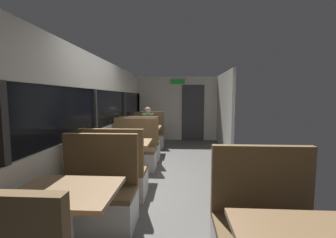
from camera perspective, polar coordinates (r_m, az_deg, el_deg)
name	(u,v)px	position (r m, az deg, el deg)	size (l,w,h in m)	color
ground_plane	(174,183)	(4.23, 1.54, -16.12)	(3.30, 9.20, 0.02)	#514F4C
carriage_window_panel_left	(94,122)	(4.26, -18.33, -0.73)	(0.09, 8.48, 2.30)	beige
carriage_end_bulkhead	(179,109)	(8.14, 2.91, 2.60)	(2.90, 0.11, 2.30)	beige
carriage_aisle_panel_right	(224,111)	(7.07, 14.19, 2.10)	(0.08, 2.40, 2.30)	beige
dining_table_near_window	(66,200)	(2.29, -24.60, -18.41)	(0.90, 0.70, 0.74)	#9E9EA3
bench_near_window_facing_entry	(97,199)	(3.00, -17.75, -18.82)	(0.95, 0.50, 1.10)	silver
dining_table_mid_window	(126,147)	(4.23, -10.71, -7.03)	(0.90, 0.70, 0.74)	#9E9EA3
bench_mid_window_facing_end	(115,176)	(3.67, -13.35, -14.12)	(0.95, 0.50, 1.10)	silver
bench_mid_window_facing_entry	(134,154)	(4.96, -8.67, -8.81)	(0.95, 0.50, 1.10)	silver
dining_table_far_window	(145,130)	(6.31, -5.96, -2.82)	(0.90, 0.70, 0.74)	#9E9EA3
bench_far_window_facing_end	(140,146)	(5.69, -7.07, -6.94)	(0.95, 0.50, 1.10)	silver
bench_far_window_facing_entry	(148,137)	(7.04, -5.01, -4.51)	(0.95, 0.50, 1.10)	silver
bench_front_aisle_facing_entry	(266,234)	(2.42, 23.87, -25.28)	(0.95, 0.50, 1.10)	silver
seated_passenger	(148,130)	(6.94, -5.11, -2.91)	(0.47, 0.55, 1.26)	#26262D
coffee_cup_primary	(132,139)	(4.17, -9.11, -5.13)	(0.07, 0.07, 0.09)	white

